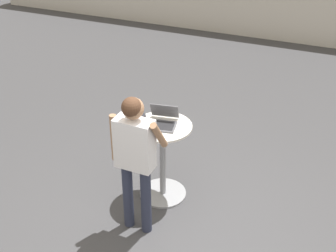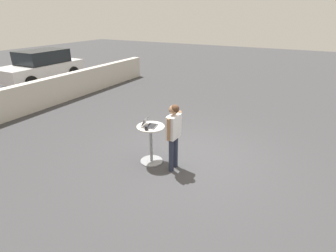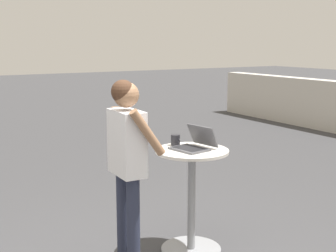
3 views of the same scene
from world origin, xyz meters
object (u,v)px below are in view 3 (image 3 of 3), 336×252
object	(u,v)px
cafe_table	(192,194)
standing_person	(127,152)
laptop	(194,144)
coffee_mug	(175,140)

from	to	relation	value
cafe_table	standing_person	distance (m)	0.77
cafe_table	laptop	size ratio (longest dim) A/B	2.52
cafe_table	standing_person	world-z (taller)	standing_person
cafe_table	laptop	world-z (taller)	laptop
laptop	cafe_table	bearing A→B (deg)	-69.37
cafe_table	coffee_mug	distance (m)	0.51
cafe_table	laptop	bearing A→B (deg)	110.63
laptop	coffee_mug	xyz separation A→B (m)	(-0.22, -0.06, 0.01)
coffee_mug	standing_person	bearing A→B (deg)	-71.71
laptop	standing_person	size ratio (longest dim) A/B	0.24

